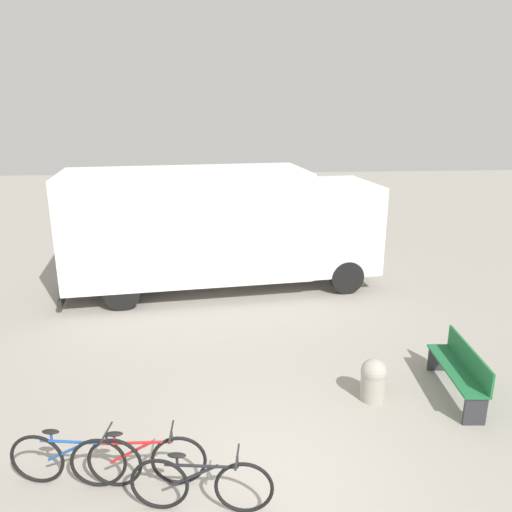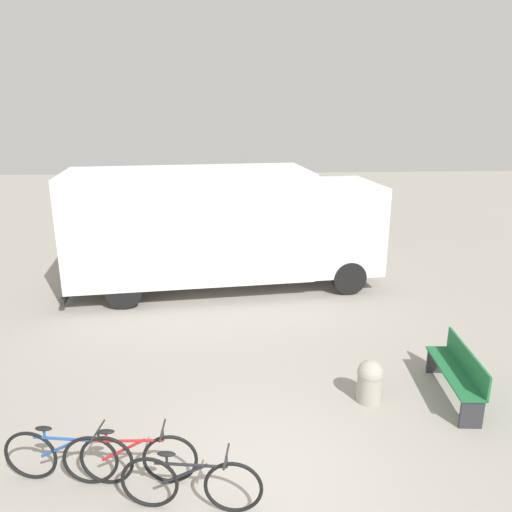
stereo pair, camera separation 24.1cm
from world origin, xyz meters
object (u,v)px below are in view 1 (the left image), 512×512
at_px(park_bench, 461,369).
at_px(bollard_near_bench, 373,379).
at_px(bicycle_far, 201,484).
at_px(bicycle_near, 75,459).
at_px(delivery_truck, 218,224).
at_px(bicycle_middle, 138,460).

xyz_separation_m(park_bench, bollard_near_bench, (-1.45, 0.01, -0.12)).
bearing_deg(bicycle_far, bicycle_near, 168.48).
height_order(park_bench, bicycle_near, park_bench).
distance_m(delivery_truck, bicycle_far, 7.75).
distance_m(park_bench, bollard_near_bench, 1.46).
relative_size(park_bench, bicycle_middle, 1.02).
xyz_separation_m(bicycle_near, bollard_near_bench, (4.31, 1.56, 0.00)).
bearing_deg(bicycle_far, bicycle_middle, 156.73).
relative_size(delivery_truck, bicycle_far, 4.82).
xyz_separation_m(delivery_truck, bollard_near_bench, (2.40, -5.51, -1.31)).
relative_size(bicycle_near, bicycle_middle, 0.99).
relative_size(delivery_truck, bicycle_middle, 4.79).
bearing_deg(bicycle_near, park_bench, 23.76).
xyz_separation_m(bicycle_near, bicycle_middle, (0.79, -0.08, 0.00)).
height_order(bicycle_middle, bollard_near_bench, bicycle_middle).
bearing_deg(delivery_truck, bicycle_middle, -105.11).
height_order(bicycle_near, bollard_near_bench, bicycle_near).
relative_size(bicycle_near, bollard_near_bench, 2.36).
height_order(delivery_truck, park_bench, delivery_truck).
bearing_deg(park_bench, bicycle_far, 121.69).
height_order(delivery_truck, bicycle_middle, delivery_truck).
distance_m(bicycle_middle, bicycle_far, 0.92).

